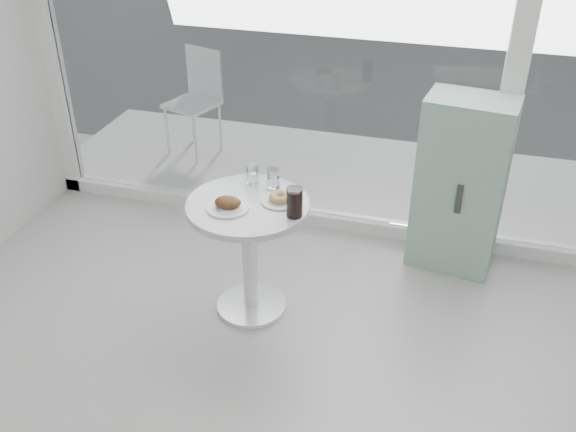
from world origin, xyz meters
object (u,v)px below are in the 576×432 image
(patio_chair, at_px, (197,95))
(plate_donut, at_px, (280,199))
(cola_glass, at_px, (294,203))
(mint_cabinet, at_px, (460,185))
(plate_fritter, at_px, (228,204))
(water_tumbler_a, at_px, (252,175))
(water_tumbler_b, at_px, (273,179))
(main_table, at_px, (249,235))

(patio_chair, relative_size, plate_donut, 4.20)
(plate_donut, xyz_separation_m, cola_glass, (0.12, -0.13, 0.06))
(mint_cabinet, xyz_separation_m, cola_glass, (-0.88, -0.94, 0.25))
(plate_fritter, xyz_separation_m, plate_donut, (0.26, 0.15, -0.01))
(water_tumbler_a, bearing_deg, plate_fritter, -95.73)
(plate_donut, distance_m, water_tumbler_a, 0.29)
(water_tumbler_b, height_order, cola_glass, cola_glass)
(main_table, relative_size, water_tumbler_a, 6.16)
(patio_chair, distance_m, cola_glass, 2.56)
(mint_cabinet, distance_m, water_tumbler_b, 1.29)
(patio_chair, height_order, water_tumbler_a, patio_chair)
(plate_donut, xyz_separation_m, water_tumbler_b, (-0.09, 0.16, 0.03))
(water_tumbler_a, distance_m, cola_glass, 0.46)
(main_table, distance_m, patio_chair, 2.33)
(mint_cabinet, bearing_deg, patio_chair, 162.28)
(plate_fritter, distance_m, cola_glass, 0.39)
(plate_fritter, height_order, plate_donut, plate_fritter)
(patio_chair, bearing_deg, cola_glass, -35.61)
(water_tumbler_b, bearing_deg, mint_cabinet, 31.19)
(mint_cabinet, bearing_deg, main_table, -135.26)
(plate_fritter, distance_m, water_tumbler_a, 0.33)
(water_tumbler_a, bearing_deg, main_table, -77.65)
(main_table, height_order, patio_chair, patio_chair)
(plate_fritter, distance_m, plate_donut, 0.30)
(main_table, xyz_separation_m, water_tumbler_b, (0.09, 0.22, 0.27))
(plate_donut, bearing_deg, plate_fritter, -149.56)
(main_table, bearing_deg, water_tumbler_b, 68.39)
(plate_donut, relative_size, water_tumbler_a, 1.76)
(main_table, distance_m, mint_cabinet, 1.47)
(water_tumbler_a, xyz_separation_m, cola_glass, (0.35, -0.30, 0.03))
(water_tumbler_a, height_order, cola_glass, cola_glass)
(water_tumbler_b, bearing_deg, main_table, -111.61)
(plate_fritter, bearing_deg, cola_glass, 3.93)
(main_table, xyz_separation_m, patio_chair, (-1.18, 2.01, 0.02))
(water_tumbler_b, xyz_separation_m, cola_glass, (0.21, -0.28, 0.03))
(plate_donut, height_order, cola_glass, cola_glass)
(plate_fritter, xyz_separation_m, water_tumbler_b, (0.17, 0.31, 0.03))
(main_table, height_order, plate_donut, plate_donut)
(cola_glass, bearing_deg, plate_donut, 133.58)
(plate_fritter, bearing_deg, mint_cabinet, 37.50)
(mint_cabinet, height_order, water_tumbler_b, mint_cabinet)
(water_tumbler_a, bearing_deg, mint_cabinet, 27.58)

